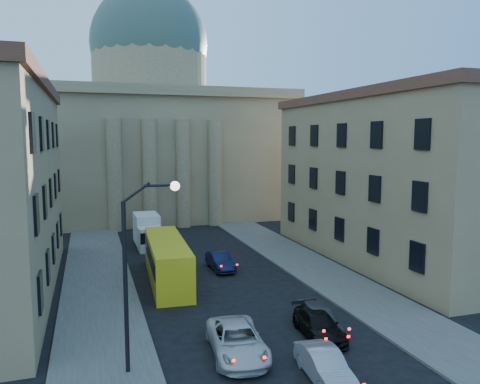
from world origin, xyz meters
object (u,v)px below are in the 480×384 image
(car_right_near, at_px, (324,365))
(box_truck, at_px, (148,232))
(city_bus, at_px, (167,259))
(street_lamp, at_px, (137,261))

(car_right_near, distance_m, box_truck, 29.01)
(car_right_near, xyz_separation_m, city_bus, (-4.30, 16.73, 1.01))
(street_lamp, xyz_separation_m, box_truck, (3.47, 25.44, -3.79))
(car_right_near, relative_size, box_truck, 0.72)
(city_bus, bearing_deg, street_lamp, -101.21)
(city_bus, distance_m, box_truck, 11.95)
(box_truck, bearing_deg, city_bus, -90.53)
(car_right_near, bearing_deg, box_truck, 102.86)
(car_right_near, height_order, city_bus, city_bus)
(street_lamp, bearing_deg, box_truck, 82.24)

